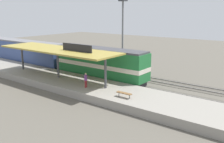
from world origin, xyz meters
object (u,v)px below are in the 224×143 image
person_waiting (86,79)px  passenger_carriage_single (23,52)px  light_mast (123,18)px  freight_car (90,57)px  platform_bench (124,93)px  locomotive (100,64)px

person_waiting → passenger_carriage_single: bearing=74.4°
person_waiting → light_mast: bearing=17.8°
passenger_carriage_single → freight_car: bearing=-69.2°
platform_bench → passenger_carriage_single: size_ratio=0.08×
locomotive → person_waiting: locomotive is taller
light_mast → platform_bench: bearing=-144.5°
freight_car → light_mast: (3.20, -4.29, 6.43)m
platform_bench → freight_car: (10.60, 14.12, 0.63)m
passenger_carriage_single → person_waiting: size_ratio=11.70×
freight_car → person_waiting: (-10.41, -8.67, -0.12)m
locomotive → light_mast: size_ratio=1.23×
platform_bench → freight_car: size_ratio=0.14×
locomotive → light_mast: light_mast is taller
passenger_carriage_single → freight_car: passenger_carriage_single is taller
freight_car → locomotive: bearing=-128.1°
platform_bench → passenger_carriage_single: 26.94m
freight_car → light_mast: 8.36m
platform_bench → light_mast: size_ratio=0.15×
person_waiting → platform_bench: bearing=-92.0°
freight_car → person_waiting: bearing=-140.2°
passenger_carriage_single → light_mast: bearing=-64.6°
platform_bench → light_mast: (13.80, 9.83, 7.05)m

